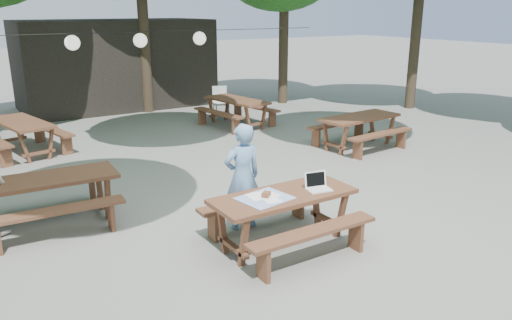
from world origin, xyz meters
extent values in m
plane|color=slate|center=(0.00, 0.00, 0.00)|extent=(80.00, 80.00, 0.00)
cube|color=black|center=(0.50, 10.50, 1.40)|extent=(6.00, 3.00, 2.80)
cube|color=#4C2C1B|center=(-0.79, -0.90, 0.72)|extent=(2.00, 0.80, 0.06)
cube|color=#4C2C1B|center=(-0.79, -1.55, 0.45)|extent=(1.90, 0.28, 0.05)
cube|color=#4C2C1B|center=(-0.79, -0.25, 0.45)|extent=(1.90, 0.28, 0.05)
cube|color=#4C2C1B|center=(-0.79, -0.90, 0.34)|extent=(1.70, 0.70, 0.69)
cube|color=#4C2C1B|center=(-3.36, 1.55, 0.72)|extent=(2.04, 0.90, 0.06)
cube|color=#4C2C1B|center=(-3.40, 0.90, 0.45)|extent=(1.91, 0.38, 0.05)
cube|color=#4C2C1B|center=(-3.33, 2.20, 0.45)|extent=(1.91, 0.38, 0.05)
cube|color=#4C2C1B|center=(-3.36, 1.55, 0.34)|extent=(1.73, 0.79, 0.69)
cube|color=#4C2C1B|center=(3.64, 2.29, 0.72)|extent=(2.06, 0.97, 0.06)
cube|color=#4C2C1B|center=(3.70, 1.64, 0.45)|extent=(1.92, 0.44, 0.05)
cube|color=#4C2C1B|center=(3.59, 2.94, 0.45)|extent=(1.92, 0.44, 0.05)
cube|color=#4C2C1B|center=(3.64, 2.29, 0.34)|extent=(1.75, 0.84, 0.69)
cube|color=#4C2C1B|center=(-3.10, 5.91, 0.72)|extent=(1.21, 2.12, 0.06)
cube|color=#4C2C1B|center=(-2.47, 6.05, 0.45)|extent=(0.68, 1.92, 0.05)
cube|color=#4C2C1B|center=(-3.10, 5.91, 0.34)|extent=(1.05, 1.81, 0.69)
cube|color=#4C2C1B|center=(2.36, 5.77, 0.72)|extent=(1.10, 2.10, 0.06)
cube|color=#4C2C1B|center=(3.00, 5.87, 0.45)|extent=(0.58, 1.92, 0.05)
cube|color=#4C2C1B|center=(1.72, 5.67, 0.45)|extent=(0.58, 1.92, 0.05)
cube|color=#4C2C1B|center=(2.36, 5.77, 0.34)|extent=(0.96, 1.79, 0.69)
imported|color=#6B93C3|center=(-0.96, -0.10, 0.80)|extent=(0.60, 0.41, 1.59)
cube|color=silver|center=(2.58, 7.09, 0.40)|extent=(0.54, 0.54, 0.04)
cube|color=silver|center=(2.64, 7.28, 0.66)|extent=(0.43, 0.16, 0.48)
cube|color=silver|center=(2.58, 7.09, 0.19)|extent=(0.52, 0.52, 0.38)
cube|color=white|center=(-0.29, -1.05, 0.76)|extent=(0.37, 0.29, 0.02)
cube|color=white|center=(-0.27, -0.93, 0.88)|extent=(0.34, 0.12, 0.23)
cube|color=black|center=(-0.27, -0.94, 0.88)|extent=(0.28, 0.10, 0.19)
cube|color=#3969C3|center=(-1.10, -0.90, 0.75)|extent=(0.73, 0.65, 0.01)
cube|color=white|center=(-1.05, -0.98, 0.76)|extent=(0.25, 0.32, 0.00)
cube|color=white|center=(-0.98, -0.83, 0.76)|extent=(0.27, 0.34, 0.00)
cube|color=white|center=(-1.17, -0.81, 0.76)|extent=(0.23, 0.31, 0.00)
cube|color=brown|center=(-1.06, -0.88, 0.80)|extent=(0.16, 0.15, 0.06)
cylinder|color=black|center=(0.50, 6.00, 2.60)|extent=(9.00, 0.02, 0.02)
sphere|color=white|center=(-1.80, 6.00, 2.40)|extent=(0.34, 0.34, 0.34)
sphere|color=white|center=(-0.20, 6.00, 2.40)|extent=(0.34, 0.34, 0.34)
sphere|color=white|center=(1.40, 6.00, 2.40)|extent=(0.34, 0.34, 0.34)
cylinder|color=#2D2319|center=(1.00, 9.00, 2.42)|extent=(0.32, 0.32, 4.84)
cylinder|color=#2D2319|center=(5.50, 8.00, 2.35)|extent=(0.32, 0.32, 4.69)
cylinder|color=#2D2319|center=(8.50, 5.00, 2.59)|extent=(0.32, 0.32, 5.17)
camera|label=1|loc=(-4.47, -6.03, 3.16)|focal=35.00mm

